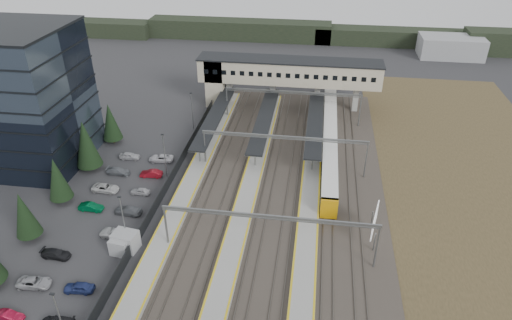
% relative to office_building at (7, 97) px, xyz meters
% --- Properties ---
extents(ground, '(220.00, 220.00, 0.00)m').
position_rel_office_building_xyz_m(ground, '(36.00, -12.00, -12.19)').
color(ground, '#2B2B2D').
rests_on(ground, ground).
extents(office_building, '(24.30, 18.30, 24.30)m').
position_rel_office_building_xyz_m(office_building, '(0.00, 0.00, 0.00)').
color(office_building, '#3E4C5C').
rests_on(office_building, ground).
extents(conifer_row, '(4.42, 49.82, 9.50)m').
position_rel_office_building_xyz_m(conifer_row, '(14.00, -15.86, -7.36)').
color(conifer_row, black).
rests_on(conifer_row, ground).
extents(car_park, '(10.62, 44.62, 1.29)m').
position_rel_office_building_xyz_m(car_park, '(22.58, -17.63, -11.58)').
color(car_park, '#9E9DA2').
rests_on(car_park, ground).
extents(lampposts, '(0.50, 53.25, 8.07)m').
position_rel_office_building_xyz_m(lampposts, '(28.00, -10.75, -7.86)').
color(lampposts, slate).
rests_on(lampposts, ground).
extents(fence, '(0.08, 90.00, 2.00)m').
position_rel_office_building_xyz_m(fence, '(29.50, -7.00, -11.19)').
color(fence, '#26282B').
rests_on(fence, ground).
extents(relay_cabin_near, '(3.63, 2.89, 2.75)m').
position_rel_office_building_xyz_m(relay_cabin_near, '(28.33, -21.08, -10.82)').
color(relay_cabin_near, '#939497').
rests_on(relay_cabin_near, ground).
extents(relay_cabin_far, '(2.87, 2.50, 2.38)m').
position_rel_office_building_xyz_m(relay_cabin_far, '(27.95, -21.96, -11.00)').
color(relay_cabin_far, '#939497').
rests_on(relay_cabin_far, ground).
extents(rail_corridor, '(34.00, 90.00, 0.92)m').
position_rel_office_building_xyz_m(rail_corridor, '(45.34, -7.00, -11.90)').
color(rail_corridor, '#352F28').
rests_on(rail_corridor, ground).
extents(canopies, '(23.10, 30.00, 3.28)m').
position_rel_office_building_xyz_m(canopies, '(43.00, 15.00, -8.27)').
color(canopies, black).
rests_on(canopies, ground).
extents(footbridge, '(40.40, 6.40, 11.20)m').
position_rel_office_building_xyz_m(footbridge, '(43.70, 30.00, -4.26)').
color(footbridge, '#B1A98B').
rests_on(footbridge, ground).
extents(gantries, '(28.40, 62.28, 7.17)m').
position_rel_office_building_xyz_m(gantries, '(48.00, -9.00, -6.20)').
color(gantries, slate).
rests_on(gantries, ground).
extents(train, '(2.61, 54.61, 3.29)m').
position_rel_office_building_xyz_m(train, '(56.00, 16.40, -10.32)').
color(train, white).
rests_on(train, ground).
extents(billboard, '(1.41, 5.79, 4.99)m').
position_rel_office_building_xyz_m(billboard, '(62.21, -14.33, -8.85)').
color(billboard, slate).
rests_on(billboard, ground).
extents(scrub_east, '(34.00, 120.00, 0.06)m').
position_rel_office_building_xyz_m(scrub_east, '(81.00, -7.00, -12.16)').
color(scrub_east, '#423A23').
rests_on(scrub_east, ground).
extents(treeline_far, '(170.00, 19.00, 7.00)m').
position_rel_office_building_xyz_m(treeline_far, '(59.81, 80.28, -9.24)').
color(treeline_far, black).
rests_on(treeline_far, ground).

